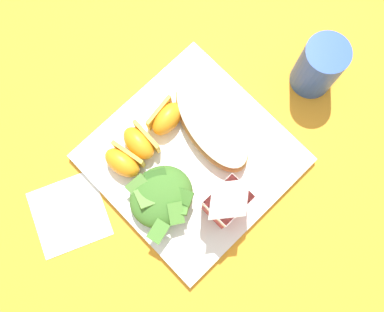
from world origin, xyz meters
name	(u,v)px	position (x,y,z in m)	size (l,w,h in m)	color
ground	(192,159)	(0.00, 0.00, 0.00)	(3.00, 3.00, 0.00)	orange
white_plate	(192,158)	(0.00, 0.00, 0.01)	(0.28, 0.28, 0.02)	white
cheesy_pizza_bread	(211,125)	(-0.06, -0.01, 0.03)	(0.11, 0.18, 0.04)	#B77F42
green_salad_pile	(161,197)	(0.08, 0.01, 0.04)	(0.11, 0.10, 0.04)	#3D7028
milk_carton	(227,202)	(0.02, 0.09, 0.08)	(0.06, 0.04, 0.11)	#B7332D
orange_wedge_front	(166,118)	(-0.01, -0.07, 0.04)	(0.06, 0.05, 0.04)	orange
orange_wedge_middle	(140,142)	(0.04, -0.07, 0.04)	(0.04, 0.06, 0.04)	orange
orange_wedge_rear	(123,162)	(0.08, -0.07, 0.04)	(0.05, 0.07, 0.04)	orange
paper_napkin	(69,214)	(0.20, -0.07, 0.00)	(0.11, 0.11, 0.00)	white
drinking_blue_cup	(319,67)	(-0.24, 0.04, 0.05)	(0.07, 0.07, 0.10)	#284CA3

